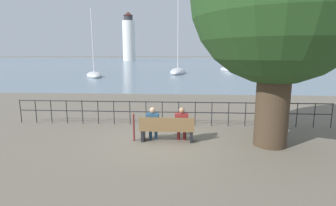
% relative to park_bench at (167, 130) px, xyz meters
% --- Properties ---
extents(ground_plane, '(1000.00, 1000.00, 0.00)m').
position_rel_park_bench_xyz_m(ground_plane, '(0.00, 0.06, -0.44)').
color(ground_plane, '#706656').
extents(harbor_water, '(600.00, 300.00, 0.01)m').
position_rel_park_bench_xyz_m(harbor_water, '(0.00, 161.23, -0.43)').
color(harbor_water, slate).
rests_on(harbor_water, ground_plane).
extents(park_bench, '(1.92, 0.45, 0.90)m').
position_rel_park_bench_xyz_m(park_bench, '(0.00, 0.00, 0.00)').
color(park_bench, brown).
rests_on(park_bench, ground_plane).
extents(seated_person_left, '(0.44, 0.35, 1.22)m').
position_rel_park_bench_xyz_m(seated_person_left, '(-0.51, 0.08, 0.23)').
color(seated_person_left, navy).
rests_on(seated_person_left, ground_plane).
extents(seated_person_right, '(0.47, 0.35, 1.23)m').
position_rel_park_bench_xyz_m(seated_person_right, '(0.51, 0.08, 0.24)').
color(seated_person_right, maroon).
rests_on(seated_person_right, ground_plane).
extents(promenade_railing, '(13.56, 0.04, 1.05)m').
position_rel_park_bench_xyz_m(promenade_railing, '(-0.00, 2.21, 0.26)').
color(promenade_railing, black).
rests_on(promenade_railing, ground_plane).
extents(closed_umbrella, '(0.09, 0.09, 1.03)m').
position_rel_park_bench_xyz_m(closed_umbrella, '(-1.18, 0.01, 0.14)').
color(closed_umbrella, maroon).
rests_on(closed_umbrella, ground_plane).
extents(sailboat_0, '(2.96, 8.31, 11.97)m').
position_rel_park_bench_xyz_m(sailboat_0, '(-0.55, 34.39, -0.13)').
color(sailboat_0, silver).
rests_on(sailboat_0, ground_plane).
extents(sailboat_1, '(3.13, 6.08, 11.28)m').
position_rel_park_bench_xyz_m(sailboat_1, '(8.71, 41.76, -0.14)').
color(sailboat_1, silver).
rests_on(sailboat_1, ground_plane).
extents(sailboat_2, '(4.16, 5.89, 9.50)m').
position_rel_park_bench_xyz_m(sailboat_2, '(-12.01, 27.00, -0.16)').
color(sailboat_2, silver).
rests_on(sailboat_2, ground_plane).
extents(harbor_lighthouse, '(6.13, 6.13, 23.79)m').
position_rel_park_bench_xyz_m(harbor_lighthouse, '(-27.57, 123.95, 10.63)').
color(harbor_lighthouse, white).
rests_on(harbor_lighthouse, ground_plane).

